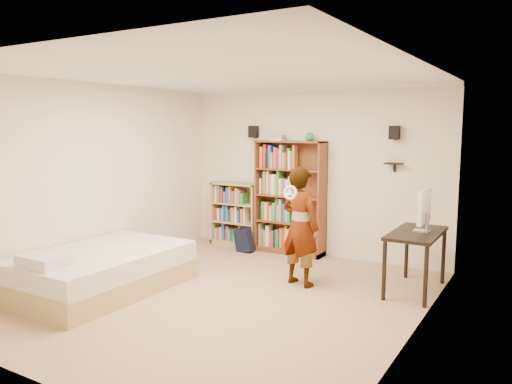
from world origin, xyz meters
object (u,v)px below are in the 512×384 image
low_bookshelf (236,214)px  daybed (101,265)px  computer_desk (415,262)px  person (300,226)px  tall_bookshelf (290,198)px

low_bookshelf → daybed: 2.94m
computer_desk → person: (-1.38, -0.51, 0.40)m
tall_bookshelf → daybed: bearing=-112.5°
daybed → person: person is taller
low_bookshelf → daybed: size_ratio=0.50×
daybed → low_bookshelf: bearing=87.2°
tall_bookshelf → low_bookshelf: bearing=179.7°
daybed → person: (2.08, 1.51, 0.46)m
tall_bookshelf → low_bookshelf: size_ratio=1.68×
daybed → tall_bookshelf: bearing=67.5°
tall_bookshelf → daybed: tall_bookshelf is taller
tall_bookshelf → computer_desk: tall_bookshelf is taller
low_bookshelf → daybed: (-0.14, -2.93, -0.23)m
computer_desk → person: bearing=-159.8°
computer_desk → daybed: bearing=-149.8°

